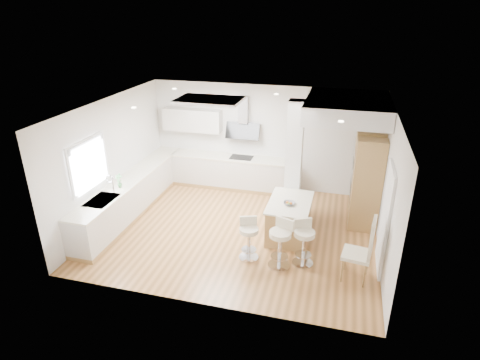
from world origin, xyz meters
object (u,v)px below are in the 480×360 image
(bar_stool_c, at_px, (304,240))
(dining_chair, at_px, (364,248))
(bar_stool_a, at_px, (249,236))
(peninsula, at_px, (289,218))
(bar_stool_b, at_px, (281,241))

(bar_stool_c, relative_size, dining_chair, 0.72)
(bar_stool_a, distance_m, dining_chair, 2.16)
(bar_stool_a, relative_size, bar_stool_c, 0.94)
(peninsula, distance_m, dining_chair, 1.96)
(peninsula, height_order, bar_stool_c, bar_stool_c)
(peninsula, bearing_deg, dining_chair, -38.33)
(bar_stool_b, bearing_deg, peninsula, 110.66)
(peninsula, bearing_deg, bar_stool_a, -120.53)
(peninsula, relative_size, bar_stool_b, 1.38)
(peninsula, xyz_separation_m, dining_chair, (1.51, -1.22, 0.27))
(bar_stool_c, distance_m, dining_chair, 1.13)
(bar_stool_a, relative_size, bar_stool_b, 0.89)
(bar_stool_a, bearing_deg, dining_chair, -23.52)
(bar_stool_b, relative_size, dining_chair, 0.77)
(dining_chair, bearing_deg, bar_stool_b, -174.07)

